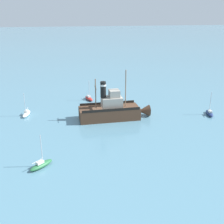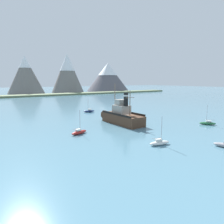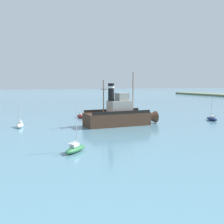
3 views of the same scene
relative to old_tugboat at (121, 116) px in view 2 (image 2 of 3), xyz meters
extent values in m
plane|color=teal|center=(0.49, -2.74, -1.83)|extent=(600.00, 600.00, 0.00)
cone|color=slate|center=(2.91, 135.69, 13.30)|extent=(28.85, 28.85, 30.26)
cone|color=white|center=(2.91, 135.69, 23.61)|extent=(9.76, 9.76, 9.75)
cone|color=slate|center=(37.00, 131.83, 15.04)|extent=(28.36, 28.36, 33.75)
cone|color=white|center=(37.00, 131.83, 24.51)|extent=(13.15, 13.15, 14.91)
cone|color=#56545B|center=(79.04, 131.55, 11.90)|extent=(42.48, 42.48, 27.45)
cone|color=white|center=(79.04, 131.55, 19.68)|extent=(19.47, 19.47, 11.99)
cube|color=#6B7A56|center=(0.49, 102.65, -1.23)|extent=(240.00, 12.00, 1.20)
cube|color=#4C3323|center=(0.02, -0.61, -0.63)|extent=(4.79, 12.14, 2.40)
cone|color=#4C3323|center=(-0.21, 6.58, -0.63)|extent=(2.43, 2.48, 2.35)
cube|color=#9E998E|center=(0.00, -0.11, 1.67)|extent=(3.13, 4.10, 2.20)
cube|color=#9E998E|center=(-0.01, 0.38, 3.47)|extent=(2.26, 2.07, 1.40)
cylinder|color=black|center=(0.06, -1.81, 4.37)|extent=(1.10, 1.10, 3.20)
cylinder|color=silver|center=(0.06, -1.81, 5.27)|extent=(1.16, 1.16, 0.35)
cylinder|color=#75604C|center=(-0.09, 2.68, 4.32)|extent=(0.20, 0.20, 7.50)
cylinder|color=#75604C|center=(0.11, -3.31, 3.57)|extent=(0.20, 0.20, 6.00)
cylinder|color=#75604C|center=(0.11, -3.31, 4.89)|extent=(2.60, 0.20, 0.12)
cube|color=black|center=(-2.13, -0.68, 0.82)|extent=(0.49, 11.40, 0.50)
cube|color=black|center=(2.17, -0.54, 0.82)|extent=(0.49, 11.40, 0.50)
ellipsoid|color=#B22823|center=(-13.07, -3.56, -1.48)|extent=(3.95, 2.22, 0.70)
cube|color=silver|center=(-13.26, -3.62, -0.95)|extent=(1.24, 0.95, 0.36)
cylinder|color=#B7B7BC|center=(-12.78, -3.46, 0.97)|extent=(0.10, 0.10, 4.20)
cylinder|color=#B7B7BC|center=(-13.64, -3.74, -0.58)|extent=(1.74, 0.63, 0.08)
ellipsoid|color=navy|center=(1.37, 20.46, -1.48)|extent=(3.94, 1.84, 0.70)
cube|color=silver|center=(1.57, 20.42, -0.95)|extent=(1.21, 0.85, 0.36)
cylinder|color=#B7B7BC|center=(1.08, 20.52, 0.97)|extent=(0.10, 0.10, 4.20)
cylinder|color=#B7B7BC|center=(1.96, 20.34, -0.58)|extent=(1.78, 0.44, 0.08)
ellipsoid|color=#286B3D|center=(16.61, -13.00, -1.48)|extent=(3.39, 3.53, 0.70)
cube|color=silver|center=(16.74, -13.14, -0.95)|extent=(1.22, 1.24, 0.36)
cylinder|color=#B7B7BC|center=(16.40, -12.78, 0.97)|extent=(0.10, 0.10, 4.20)
cylinder|color=#B7B7BC|center=(17.02, -13.44, -0.58)|extent=(1.28, 1.37, 0.08)
ellipsoid|color=white|center=(-4.69, -17.40, -1.48)|extent=(3.94, 1.81, 0.70)
cube|color=silver|center=(-4.89, -17.36, -0.95)|extent=(1.20, 0.84, 0.36)
cylinder|color=#B7B7BC|center=(-4.40, -17.46, 0.97)|extent=(0.10, 0.10, 4.20)
cylinder|color=#B7B7BC|center=(-5.28, -17.28, -0.58)|extent=(1.78, 0.43, 0.08)
camera|label=1|loc=(52.18, -8.91, 19.34)|focal=45.00mm
camera|label=2|loc=(-29.07, -39.84, 8.90)|focal=32.00mm
camera|label=3|loc=(47.12, -21.10, 6.05)|focal=45.00mm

